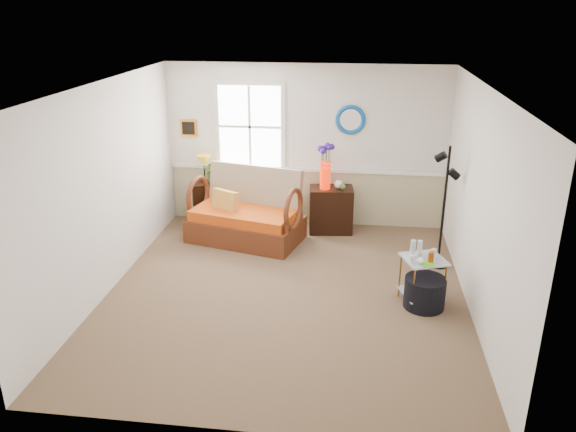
# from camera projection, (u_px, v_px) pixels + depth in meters

# --- Properties ---
(floor) EXTENTS (4.50, 5.00, 0.01)m
(floor) POSITION_uv_depth(u_px,v_px,m) (286.00, 293.00, 7.16)
(floor) COLOR brown
(floor) RESTS_ON ground
(ceiling) EXTENTS (4.50, 5.00, 0.01)m
(ceiling) POSITION_uv_depth(u_px,v_px,m) (285.00, 86.00, 6.23)
(ceiling) COLOR white
(ceiling) RESTS_ON walls
(walls) EXTENTS (4.51, 5.01, 2.60)m
(walls) POSITION_uv_depth(u_px,v_px,m) (286.00, 196.00, 6.70)
(walls) COLOR silver
(walls) RESTS_ON floor
(wainscot) EXTENTS (4.46, 0.02, 0.90)m
(wainscot) POSITION_uv_depth(u_px,v_px,m) (305.00, 197.00, 9.30)
(wainscot) COLOR tan
(wainscot) RESTS_ON walls
(chair_rail) EXTENTS (4.46, 0.04, 0.06)m
(chair_rail) POSITION_uv_depth(u_px,v_px,m) (305.00, 169.00, 9.12)
(chair_rail) COLOR white
(chair_rail) RESTS_ON walls
(window) EXTENTS (1.14, 0.06, 1.44)m
(window) POSITION_uv_depth(u_px,v_px,m) (250.00, 127.00, 8.98)
(window) COLOR white
(window) RESTS_ON walls
(picture) EXTENTS (0.28, 0.03, 0.28)m
(picture) POSITION_uv_depth(u_px,v_px,m) (189.00, 128.00, 9.13)
(picture) COLOR #BF751A
(picture) RESTS_ON walls
(mirror) EXTENTS (0.47, 0.07, 0.47)m
(mirror) POSITION_uv_depth(u_px,v_px,m) (351.00, 120.00, 8.75)
(mirror) COLOR #1568B7
(mirror) RESTS_ON walls
(loveseat) EXTENTS (1.86, 1.34, 1.09)m
(loveseat) POSITION_uv_depth(u_px,v_px,m) (245.00, 207.00, 8.56)
(loveseat) COLOR brown
(loveseat) RESTS_ON floor
(throw_pillow) EXTENTS (0.44, 0.30, 0.44)m
(throw_pillow) POSITION_uv_depth(u_px,v_px,m) (225.00, 204.00, 8.57)
(throw_pillow) COLOR orange
(throw_pillow) RESTS_ON loveseat
(lamp_stand) EXTENTS (0.49, 0.49, 0.69)m
(lamp_stand) POSITION_uv_depth(u_px,v_px,m) (205.00, 202.00, 9.37)
(lamp_stand) COLOR black
(lamp_stand) RESTS_ON floor
(table_lamp) EXTENTS (0.34, 0.34, 0.46)m
(table_lamp) POSITION_uv_depth(u_px,v_px,m) (204.00, 169.00, 9.19)
(table_lamp) COLOR #B2821A
(table_lamp) RESTS_ON lamp_stand
(potted_plant) EXTENTS (0.46, 0.47, 0.28)m
(potted_plant) POSITION_uv_depth(u_px,v_px,m) (213.00, 173.00, 9.25)
(potted_plant) COLOR #496E2F
(potted_plant) RESTS_ON lamp_stand
(cabinet) EXTENTS (0.72, 0.51, 0.73)m
(cabinet) POSITION_uv_depth(u_px,v_px,m) (331.00, 210.00, 8.96)
(cabinet) COLOR black
(cabinet) RESTS_ON floor
(flower_vase) EXTENTS (0.28, 0.28, 0.72)m
(flower_vase) POSITION_uv_depth(u_px,v_px,m) (326.00, 167.00, 8.67)
(flower_vase) COLOR red
(flower_vase) RESTS_ON cabinet
(side_table) EXTENTS (0.60, 0.60, 0.60)m
(side_table) POSITION_uv_depth(u_px,v_px,m) (422.00, 281.00, 6.82)
(side_table) COLOR #A57634
(side_table) RESTS_ON floor
(tabletop_items) EXTENTS (0.38, 0.38, 0.21)m
(tabletop_items) POSITION_uv_depth(u_px,v_px,m) (423.00, 252.00, 6.64)
(tabletop_items) COLOR silver
(tabletop_items) RESTS_ON side_table
(floor_lamp) EXTENTS (0.32, 0.32, 1.72)m
(floor_lamp) POSITION_uv_depth(u_px,v_px,m) (444.00, 208.00, 7.59)
(floor_lamp) COLOR black
(floor_lamp) RESTS_ON floor
(ottoman) EXTENTS (0.54, 0.54, 0.38)m
(ottoman) POSITION_uv_depth(u_px,v_px,m) (425.00, 293.00, 6.77)
(ottoman) COLOR black
(ottoman) RESTS_ON floor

